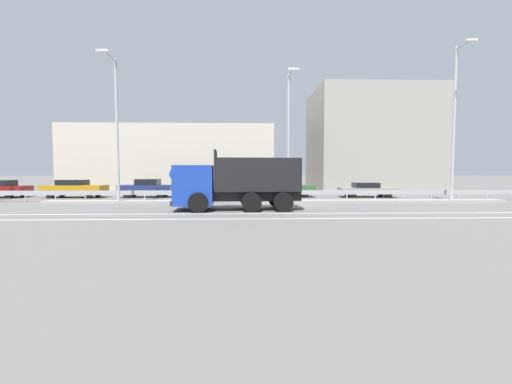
{
  "coord_description": "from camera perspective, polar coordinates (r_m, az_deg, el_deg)",
  "views": [
    {
      "loc": [
        -2.24,
        -21.34,
        2.12
      ],
      "look_at": [
        -1.53,
        -0.38,
        0.86
      ],
      "focal_mm": 24.0,
      "sensor_mm": 36.0,
      "label": 1
    }
  ],
  "objects": [
    {
      "name": "lane_strip_1",
      "position": [
        15.35,
        -3.26,
        -4.5
      ],
      "size": [
        56.45,
        0.16,
        0.01
      ],
      "primitive_type": "cube",
      "color": "silver",
      "rests_on": "ground_plane"
    },
    {
      "name": "parked_car_2",
      "position": [
        29.62,
        -17.74,
        0.64
      ],
      "size": [
        4.27,
        1.97,
        1.51
      ],
      "rotation": [
        0.0,
        0.0,
        1.58
      ],
      "color": "navy",
      "rests_on": "ground_plane"
    },
    {
      "name": "ground_plane",
      "position": [
        21.56,
        4.04,
        -2.22
      ],
      "size": [
        320.0,
        320.0,
        0.0
      ],
      "primitive_type": "plane",
      "color": "#605E5B"
    },
    {
      "name": "background_building_1",
      "position": [
        42.56,
        18.47,
        8.08
      ],
      "size": [
        13.27,
        10.27,
        11.4
      ],
      "primitive_type": "cube",
      "color": "gray",
      "rests_on": "ground_plane"
    },
    {
      "name": "street_lamp_3",
      "position": [
        27.18,
        30.26,
        10.57
      ],
      "size": [
        0.71,
        1.92,
        10.51
      ],
      "color": "#ADADB2",
      "rests_on": "ground_plane"
    },
    {
      "name": "background_building_0",
      "position": [
        38.74,
        -12.96,
        5.1
      ],
      "size": [
        20.28,
        11.96,
        6.61
      ],
      "primitive_type": "cube",
      "color": "beige",
      "rests_on": "ground_plane"
    },
    {
      "name": "parked_car_5",
      "position": [
        29.78,
        17.96,
        0.41
      ],
      "size": [
        4.68,
        2.27,
        1.21
      ],
      "rotation": [
        0.0,
        0.0,
        -1.64
      ],
      "color": "gray",
      "rests_on": "ground_plane"
    },
    {
      "name": "street_lamp_2",
      "position": [
        23.24,
        5.5,
        9.94
      ],
      "size": [
        0.71,
        2.09,
        8.59
      ],
      "color": "#ADADB2",
      "rests_on": "ground_plane"
    },
    {
      "name": "dump_truck",
      "position": [
        18.92,
        -5.77,
        0.78
      ],
      "size": [
        7.04,
        2.94,
        3.26
      ],
      "rotation": [
        0.0,
        0.0,
        1.62
      ],
      "color": "#19389E",
      "rests_on": "ground_plane"
    },
    {
      "name": "street_lamp_1",
      "position": [
        24.34,
        -22.3,
        10.47
      ],
      "size": [
        0.7,
        2.3,
        9.42
      ],
      "color": "#ADADB2",
      "rests_on": "ground_plane"
    },
    {
      "name": "median_road_sign",
      "position": [
        23.51,
        -13.41,
        1.22
      ],
      "size": [
        0.8,
        0.16,
        2.33
      ],
      "color": "white",
      "rests_on": "ground_plane"
    },
    {
      "name": "lane_strip_0",
      "position": [
        17.24,
        -3.11,
        -3.63
      ],
      "size": [
        56.45,
        0.16,
        0.01
      ],
      "primitive_type": "cube",
      "color": "silver",
      "rests_on": "ground_plane"
    },
    {
      "name": "parked_car_3",
      "position": [
        28.91,
        -7.76,
        0.67
      ],
      "size": [
        4.44,
        1.86,
        1.48
      ],
      "rotation": [
        0.0,
        0.0,
        -1.6
      ],
      "color": "navy",
      "rests_on": "ground_plane"
    },
    {
      "name": "parked_car_4",
      "position": [
        28.49,
        4.84,
        0.67
      ],
      "size": [
        4.85,
        2.07,
        1.49
      ],
      "rotation": [
        0.0,
        0.0,
        -1.5
      ],
      "color": "#335B33",
      "rests_on": "ground_plane"
    },
    {
      "name": "median_guardrail",
      "position": [
        24.54,
        3.3,
        -0.2
      ],
      "size": [
        56.45,
        0.09,
        0.78
      ],
      "color": "#9EA0A5",
      "rests_on": "ground_plane"
    },
    {
      "name": "median_island",
      "position": [
        23.22,
        3.6,
        -1.59
      ],
      "size": [
        31.04,
        1.1,
        0.18
      ],
      "primitive_type": "cube",
      "color": "gray",
      "rests_on": "ground_plane"
    },
    {
      "name": "parked_car_1",
      "position": [
        31.45,
        -28.01,
        0.53
      ],
      "size": [
        4.87,
        1.99,
        1.46
      ],
      "rotation": [
        0.0,
        0.0,
        -1.59
      ],
      "color": "#B27A14",
      "rests_on": "ground_plane"
    }
  ]
}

